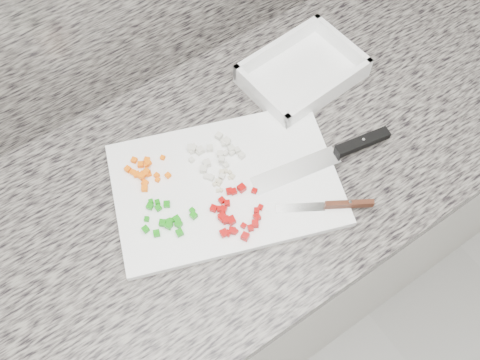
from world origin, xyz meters
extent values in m
cube|color=silver|center=(0.00, 1.44, 0.43)|extent=(3.92, 0.62, 0.86)
cube|color=slate|center=(0.00, 1.44, 0.88)|extent=(3.96, 0.64, 0.04)
cube|color=white|center=(0.07, 1.41, 0.91)|extent=(0.51, 0.42, 0.01)
cube|color=#FF6705|center=(-0.06, 1.51, 0.93)|extent=(0.01, 0.01, 0.01)
cube|color=#FF6705|center=(-0.06, 1.52, 0.92)|extent=(0.01, 0.01, 0.01)
cube|color=#FF6705|center=(-0.08, 1.55, 0.92)|extent=(0.01, 0.01, 0.01)
cube|color=#FF6705|center=(-0.04, 1.54, 0.92)|extent=(0.01, 0.01, 0.01)
cube|color=#FF6705|center=(-0.04, 1.53, 0.93)|extent=(0.01, 0.01, 0.01)
cube|color=#FF6705|center=(-0.05, 1.51, 0.93)|extent=(0.01, 0.01, 0.01)
cube|color=#FF6705|center=(-0.07, 1.50, 0.92)|extent=(0.02, 0.02, 0.01)
cube|color=#FF6705|center=(-0.05, 1.54, 0.92)|extent=(0.02, 0.02, 0.01)
cube|color=#FF6705|center=(-0.07, 1.53, 0.92)|extent=(0.01, 0.01, 0.01)
cube|color=#FF6705|center=(-0.02, 1.49, 0.92)|extent=(0.01, 0.01, 0.01)
cube|color=#FF6705|center=(-0.04, 1.53, 0.93)|extent=(0.01, 0.01, 0.01)
cube|color=#FF6705|center=(-0.04, 1.50, 0.92)|extent=(0.01, 0.01, 0.01)
cube|color=#FF6705|center=(-0.05, 1.51, 0.92)|extent=(0.01, 0.01, 0.01)
cube|color=#FF6705|center=(-0.06, 1.51, 0.93)|extent=(0.01, 0.01, 0.01)
cube|color=#FF6705|center=(-0.06, 1.52, 0.92)|extent=(0.01, 0.01, 0.01)
cube|color=#FF6705|center=(-0.01, 1.53, 0.92)|extent=(0.01, 0.01, 0.01)
cube|color=#FF6705|center=(-0.07, 1.49, 0.92)|extent=(0.02, 0.02, 0.01)
cube|color=#FF6705|center=(-0.07, 1.53, 0.92)|extent=(0.01, 0.01, 0.01)
cube|color=#FF6705|center=(-0.04, 1.49, 0.92)|extent=(0.01, 0.01, 0.01)
cube|color=#FF6705|center=(-0.06, 1.56, 0.92)|extent=(0.01, 0.01, 0.01)
cube|color=beige|center=(0.05, 1.52, 0.92)|extent=(0.02, 0.02, 0.01)
cube|color=beige|center=(0.12, 1.47, 0.92)|extent=(0.01, 0.01, 0.01)
cube|color=beige|center=(0.11, 1.51, 0.92)|extent=(0.02, 0.02, 0.01)
cube|color=beige|center=(0.05, 1.51, 0.92)|extent=(0.02, 0.02, 0.01)
cube|color=beige|center=(0.11, 1.49, 0.92)|extent=(0.01, 0.01, 0.01)
cube|color=beige|center=(0.11, 1.46, 0.92)|extent=(0.01, 0.01, 0.01)
cube|color=beige|center=(0.12, 1.49, 0.92)|extent=(0.02, 0.02, 0.01)
cube|color=beige|center=(0.08, 1.45, 0.93)|extent=(0.02, 0.02, 0.01)
cube|color=beige|center=(0.04, 1.49, 0.92)|extent=(0.01, 0.01, 0.01)
cube|color=beige|center=(0.13, 1.46, 0.92)|extent=(0.01, 0.01, 0.01)
cube|color=beige|center=(0.12, 1.49, 0.92)|extent=(0.02, 0.02, 0.01)
cube|color=beige|center=(0.06, 1.50, 0.92)|extent=(0.01, 0.01, 0.01)
cube|color=beige|center=(0.04, 1.46, 0.92)|extent=(0.02, 0.02, 0.01)
cube|color=beige|center=(0.09, 1.44, 0.92)|extent=(0.01, 0.01, 0.01)
cube|color=beige|center=(0.06, 1.47, 0.92)|extent=(0.02, 0.02, 0.01)
cube|color=beige|center=(0.05, 1.44, 0.92)|extent=(0.02, 0.02, 0.01)
cube|color=beige|center=(0.07, 1.43, 0.92)|extent=(0.01, 0.01, 0.01)
cube|color=beige|center=(0.13, 1.44, 0.92)|extent=(0.01, 0.01, 0.01)
cube|color=beige|center=(0.06, 1.52, 0.92)|extent=(0.01, 0.01, 0.01)
cube|color=beige|center=(0.09, 1.47, 0.92)|extent=(0.02, 0.02, 0.01)
cube|color=beige|center=(0.11, 1.49, 0.92)|extent=(0.01, 0.01, 0.01)
cube|color=beige|center=(0.05, 1.51, 0.92)|extent=(0.01, 0.01, 0.01)
cube|color=beige|center=(0.08, 1.49, 0.92)|extent=(0.02, 0.02, 0.01)
cube|color=beige|center=(0.10, 1.47, 0.92)|extent=(0.01, 0.01, 0.01)
cube|color=beige|center=(0.06, 1.50, 0.92)|extent=(0.01, 0.01, 0.01)
cube|color=beige|center=(0.04, 1.44, 0.92)|extent=(0.01, 0.01, 0.01)
cube|color=beige|center=(0.12, 1.49, 0.92)|extent=(0.01, 0.01, 0.01)
cube|color=#0F830B|center=(-0.10, 1.39, 0.92)|extent=(0.02, 0.02, 0.01)
cube|color=#0F830B|center=(-0.06, 1.37, 0.92)|extent=(0.01, 0.01, 0.01)
cube|color=#0F830B|center=(-0.06, 1.39, 0.92)|extent=(0.02, 0.02, 0.01)
cube|color=#0F830B|center=(-0.07, 1.44, 0.92)|extent=(0.01, 0.01, 0.01)
cube|color=#0F830B|center=(-0.10, 1.43, 0.92)|extent=(0.01, 0.01, 0.01)
cube|color=#0F830B|center=(-0.08, 1.45, 0.92)|extent=(0.02, 0.02, 0.01)
cube|color=#0F830B|center=(-0.02, 1.40, 0.92)|extent=(0.01, 0.01, 0.01)
cube|color=#0F830B|center=(-0.07, 1.45, 0.92)|extent=(0.01, 0.01, 0.01)
cube|color=#0F830B|center=(-0.06, 1.40, 0.92)|extent=(0.01, 0.01, 0.01)
cube|color=#0F830B|center=(-0.02, 1.39, 0.92)|extent=(0.01, 0.01, 0.01)
cube|color=#0F830B|center=(-0.07, 1.40, 0.92)|extent=(0.01, 0.01, 0.01)
cube|color=#0F830B|center=(-0.05, 1.40, 0.92)|extent=(0.01, 0.01, 0.01)
cube|color=#0F830B|center=(-0.05, 1.43, 0.92)|extent=(0.02, 0.02, 0.01)
cube|color=#0F830B|center=(-0.11, 1.41, 0.92)|extent=(0.01, 0.01, 0.01)
cube|color=#0F830B|center=(-0.07, 1.39, 0.92)|extent=(0.02, 0.02, 0.01)
cube|color=#0F830B|center=(-0.08, 1.41, 0.92)|extent=(0.02, 0.02, 0.01)
cube|color=#0F830B|center=(-0.08, 1.46, 0.92)|extent=(0.01, 0.01, 0.01)
cube|color=#9F0302|center=(0.01, 1.32, 0.92)|extent=(0.01, 0.01, 0.01)
cube|color=#9F0302|center=(0.06, 1.31, 0.92)|extent=(0.02, 0.02, 0.01)
cube|color=#9F0302|center=(0.07, 1.39, 0.92)|extent=(0.01, 0.01, 0.01)
cube|color=#9F0302|center=(0.02, 1.37, 0.92)|extent=(0.02, 0.02, 0.01)
cube|color=#9F0302|center=(0.00, 1.32, 0.92)|extent=(0.01, 0.01, 0.01)
cube|color=#9F0302|center=(0.04, 1.38, 0.92)|extent=(0.01, 0.01, 0.01)
cube|color=#9F0302|center=(0.02, 1.35, 0.92)|extent=(0.02, 0.02, 0.01)
cube|color=#9F0302|center=(0.02, 1.31, 0.92)|extent=(0.01, 0.01, 0.01)
cube|color=#9F0302|center=(0.01, 1.38, 0.92)|extent=(0.02, 0.02, 0.01)
cube|color=#9F0302|center=(0.02, 1.35, 0.92)|extent=(0.01, 0.01, 0.01)
cube|color=#9F0302|center=(0.08, 1.38, 0.92)|extent=(0.02, 0.02, 0.01)
cube|color=#9F0302|center=(0.08, 1.33, 0.92)|extent=(0.01, 0.01, 0.01)
cube|color=#9F0302|center=(0.09, 1.33, 0.92)|extent=(0.01, 0.01, 0.01)
cube|color=#9F0302|center=(0.03, 1.36, 0.92)|extent=(0.02, 0.02, 0.01)
cube|color=#9F0302|center=(0.02, 1.34, 0.92)|extent=(0.02, 0.02, 0.01)
cube|color=#9F0302|center=(0.10, 1.36, 0.92)|extent=(0.01, 0.01, 0.01)
cube|color=#9F0302|center=(0.06, 1.39, 0.92)|extent=(0.02, 0.02, 0.01)
cube|color=#9F0302|center=(0.07, 1.32, 0.92)|extent=(0.01, 0.01, 0.01)
cube|color=#9F0302|center=(0.04, 1.32, 0.92)|extent=(0.01, 0.01, 0.01)
cube|color=#9F0302|center=(0.03, 1.34, 0.92)|extent=(0.01, 0.01, 0.01)
cube|color=#9F0302|center=(0.03, 1.34, 0.92)|extent=(0.02, 0.02, 0.01)
cube|color=#9F0302|center=(0.05, 1.30, 0.92)|extent=(0.01, 0.01, 0.01)
cube|color=#9F0302|center=(0.03, 1.29, 0.92)|extent=(0.02, 0.02, 0.01)
cube|color=#9F0302|center=(0.04, 1.37, 0.92)|extent=(0.01, 0.01, 0.01)
cube|color=#9F0302|center=(0.02, 1.32, 0.92)|extent=(0.02, 0.02, 0.01)
cube|color=beige|center=(0.05, 1.42, 0.92)|extent=(0.01, 0.01, 0.01)
cube|color=beige|center=(0.05, 1.42, 0.92)|extent=(0.01, 0.01, 0.01)
cube|color=beige|center=(0.08, 1.43, 0.92)|extent=(0.01, 0.01, 0.01)
cube|color=beige|center=(0.08, 1.43, 0.92)|extent=(0.01, 0.01, 0.01)
cube|color=beige|center=(0.07, 1.44, 0.92)|extent=(0.01, 0.01, 0.01)
cube|color=beige|center=(0.08, 1.41, 0.92)|extent=(0.01, 0.01, 0.01)
cube|color=beige|center=(0.05, 1.40, 0.92)|extent=(0.01, 0.01, 0.01)
cube|color=beige|center=(0.04, 1.41, 0.92)|extent=(0.01, 0.01, 0.01)
cube|color=beige|center=(0.06, 1.42, 0.92)|extent=(0.01, 0.01, 0.01)
cube|color=beige|center=(0.07, 1.43, 0.92)|extent=(0.01, 0.01, 0.01)
cube|color=beige|center=(0.05, 1.42, 0.92)|extent=(0.01, 0.01, 0.01)
cube|color=beige|center=(0.08, 1.42, 0.92)|extent=(0.01, 0.01, 0.01)
cube|color=silver|center=(0.20, 1.36, 0.92)|extent=(0.19, 0.07, 0.00)
cube|color=black|center=(0.35, 1.33, 0.92)|extent=(0.12, 0.04, 0.02)
cylinder|color=silver|center=(0.35, 1.33, 0.93)|extent=(0.01, 0.01, 0.00)
cube|color=silver|center=(0.15, 1.29, 0.92)|extent=(0.09, 0.06, 0.00)
cube|color=#461F11|center=(0.23, 1.24, 0.92)|extent=(0.08, 0.06, 0.02)
cylinder|color=silver|center=(0.23, 1.24, 0.93)|extent=(0.01, 0.01, 0.00)
cube|color=white|center=(0.36, 1.54, 0.91)|extent=(0.26, 0.20, 0.01)
cube|color=white|center=(0.35, 1.63, 0.93)|extent=(0.25, 0.03, 0.04)
cube|color=white|center=(0.36, 1.46, 0.93)|extent=(0.25, 0.03, 0.04)
cube|color=white|center=(0.47, 1.55, 0.93)|extent=(0.03, 0.18, 0.04)
cube|color=white|center=(0.24, 1.54, 0.93)|extent=(0.03, 0.18, 0.04)
camera|label=1|loc=(-0.19, 0.98, 1.84)|focal=40.00mm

